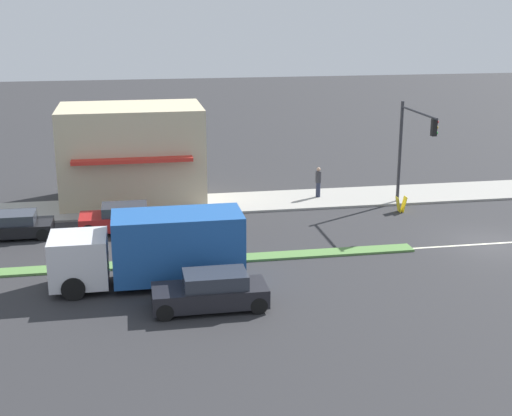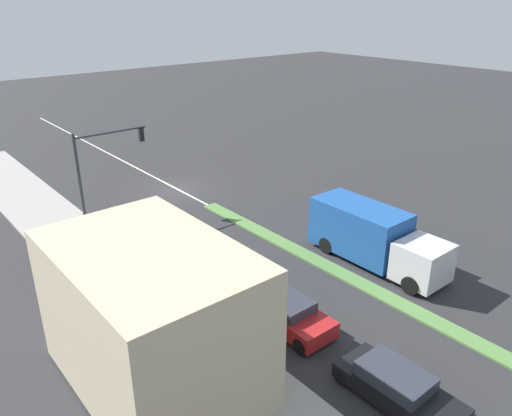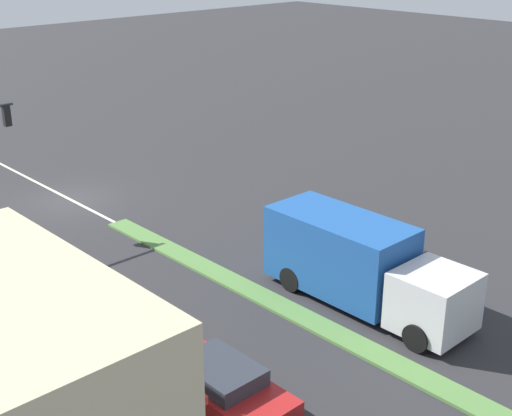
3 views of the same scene
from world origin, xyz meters
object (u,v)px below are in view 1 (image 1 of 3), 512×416
hatchback_red (122,218)px  warning_aframe_sign (401,204)px  sedan_dark (211,291)px  traffic_signal_main (411,139)px  delivery_truck (155,249)px  suv_black (6,226)px  pedestrian (318,181)px

hatchback_red → warning_aframe_sign: bearing=-86.9°
sedan_dark → hatchback_red: bearing=17.9°
traffic_signal_main → sedan_dark: traffic_signal_main is taller
delivery_truck → traffic_signal_main: bearing=-59.1°
suv_black → delivery_truck: bearing=-136.6°
pedestrian → delivery_truck: 14.98m
delivery_truck → hatchback_red: bearing=10.6°
suv_black → sedan_dark: 13.23m
delivery_truck → suv_black: 9.94m
hatchback_red → traffic_signal_main: bearing=-85.8°
pedestrian → hatchback_red: (-4.19, 11.07, -0.38)m
pedestrian → delivery_truck: bearing=139.5°
sedan_dark → warning_aframe_sign: bearing=-46.9°
delivery_truck → sedan_dark: (-2.80, -1.87, -0.80)m
delivery_truck → suv_black: size_ratio=1.70×
pedestrian → warning_aframe_sign: pedestrian is taller
pedestrian → delivery_truck: size_ratio=0.23×
pedestrian → warning_aframe_sign: 5.05m
traffic_signal_main → warning_aframe_sign: (-0.33, 0.49, -3.47)m
pedestrian → warning_aframe_sign: size_ratio=2.06×
warning_aframe_sign → sedan_dark: (-10.79, 11.53, 0.24)m
pedestrian → sedan_dark: size_ratio=0.41×
hatchback_red → pedestrian: bearing=-69.3°
traffic_signal_main → delivery_truck: traffic_signal_main is taller
traffic_signal_main → warning_aframe_sign: size_ratio=6.69×
delivery_truck → hatchback_red: 7.37m
pedestrian → suv_black: bearing=104.2°
traffic_signal_main → delivery_truck: bearing=120.9°
traffic_signal_main → hatchback_red: (-1.12, 15.24, -3.25)m
pedestrian → sedan_dark: 16.22m
warning_aframe_sign → hatchback_red: hatchback_red is taller
traffic_signal_main → warning_aframe_sign: traffic_signal_main is taller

